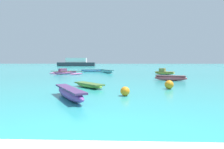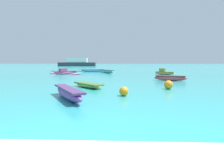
{
  "view_description": "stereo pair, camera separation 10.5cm",
  "coord_description": "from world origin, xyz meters",
  "px_view_note": "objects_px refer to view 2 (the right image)",
  "views": [
    {
      "loc": [
        0.6,
        -2.75,
        1.66
      ],
      "look_at": [
        -0.22,
        18.06,
        0.25
      ],
      "focal_mm": 32.0,
      "sensor_mm": 36.0,
      "label": 1
    },
    {
      "loc": [
        0.71,
        -2.75,
        1.66
      ],
      "look_at": [
        -0.22,
        18.06,
        0.25
      ],
      "focal_mm": 32.0,
      "sensor_mm": 36.0,
      "label": 2
    }
  ],
  "objects_px": {
    "moored_boat_6": "(66,72)",
    "moored_boat_4": "(164,72)",
    "moored_boat_0": "(68,93)",
    "mooring_buoy_1": "(168,85)",
    "moored_boat_2": "(107,71)",
    "moored_boat_3": "(88,85)",
    "mooring_buoy_0": "(124,91)",
    "moored_boat_5": "(93,70)",
    "distant_ferry": "(77,63)",
    "moored_boat_1": "(170,78)"
  },
  "relations": [
    {
      "from": "moored_boat_6",
      "to": "moored_boat_4",
      "type": "bearing_deg",
      "value": -55.72
    },
    {
      "from": "moored_boat_0",
      "to": "moored_boat_6",
      "type": "relative_size",
      "value": 0.74
    },
    {
      "from": "mooring_buoy_1",
      "to": "moored_boat_2",
      "type": "bearing_deg",
      "value": 106.83
    },
    {
      "from": "moored_boat_3",
      "to": "mooring_buoy_0",
      "type": "xyz_separation_m",
      "value": [
        2.18,
        -2.91,
        0.06
      ]
    },
    {
      "from": "moored_boat_5",
      "to": "mooring_buoy_1",
      "type": "distance_m",
      "value": 19.78
    },
    {
      "from": "moored_boat_6",
      "to": "mooring_buoy_0",
      "type": "height_order",
      "value": "moored_boat_6"
    },
    {
      "from": "moored_boat_5",
      "to": "moored_boat_0",
      "type": "bearing_deg",
      "value": -88.38
    },
    {
      "from": "moored_boat_5",
      "to": "mooring_buoy_0",
      "type": "xyz_separation_m",
      "value": [
        4.47,
        -20.89,
        0.01
      ]
    },
    {
      "from": "moored_boat_0",
      "to": "mooring_buoy_1",
      "type": "bearing_deg",
      "value": 93.32
    },
    {
      "from": "moored_boat_2",
      "to": "distant_ferry",
      "type": "xyz_separation_m",
      "value": [
        -12.31,
        36.77,
        0.81
      ]
    },
    {
      "from": "moored_boat_6",
      "to": "mooring_buoy_0",
      "type": "xyz_separation_m",
      "value": [
        7.14,
        -15.44,
        -0.02
      ]
    },
    {
      "from": "moored_boat_5",
      "to": "mooring_buoy_0",
      "type": "bearing_deg",
      "value": -81.61
    },
    {
      "from": "moored_boat_0",
      "to": "distant_ferry",
      "type": "height_order",
      "value": "distant_ferry"
    },
    {
      "from": "moored_boat_3",
      "to": "moored_boat_4",
      "type": "xyz_separation_m",
      "value": [
        7.46,
        12.66,
        0.11
      ]
    },
    {
      "from": "moored_boat_6",
      "to": "mooring_buoy_1",
      "type": "relative_size",
      "value": 8.7
    },
    {
      "from": "moored_boat_3",
      "to": "moored_boat_6",
      "type": "height_order",
      "value": "moored_boat_6"
    },
    {
      "from": "moored_boat_1",
      "to": "mooring_buoy_1",
      "type": "bearing_deg",
      "value": -87.23
    },
    {
      "from": "mooring_buoy_0",
      "to": "mooring_buoy_1",
      "type": "xyz_separation_m",
      "value": [
        2.67,
        2.44,
        0.04
      ]
    },
    {
      "from": "moored_boat_1",
      "to": "moored_boat_2",
      "type": "distance_m",
      "value": 12.44
    },
    {
      "from": "moored_boat_2",
      "to": "mooring_buoy_1",
      "type": "bearing_deg",
      "value": -10.19
    },
    {
      "from": "moored_boat_5",
      "to": "moored_boat_6",
      "type": "bearing_deg",
      "value": -119.78
    },
    {
      "from": "moored_boat_0",
      "to": "moored_boat_6",
      "type": "height_order",
      "value": "moored_boat_6"
    },
    {
      "from": "moored_boat_3",
      "to": "mooring_buoy_0",
      "type": "height_order",
      "value": "mooring_buoy_0"
    },
    {
      "from": "moored_boat_4",
      "to": "mooring_buoy_0",
      "type": "xyz_separation_m",
      "value": [
        -5.27,
        -15.56,
        -0.04
      ]
    },
    {
      "from": "moored_boat_3",
      "to": "moored_boat_4",
      "type": "relative_size",
      "value": 0.97
    },
    {
      "from": "mooring_buoy_0",
      "to": "distant_ferry",
      "type": "xyz_separation_m",
      "value": [
        -14.42,
        55.01,
        0.85
      ]
    },
    {
      "from": "mooring_buoy_1",
      "to": "distant_ferry",
      "type": "height_order",
      "value": "distant_ferry"
    },
    {
      "from": "moored_boat_0",
      "to": "moored_boat_2",
      "type": "bearing_deg",
      "value": 149.48
    },
    {
      "from": "mooring_buoy_0",
      "to": "mooring_buoy_1",
      "type": "distance_m",
      "value": 3.62
    },
    {
      "from": "moored_boat_0",
      "to": "distant_ferry",
      "type": "xyz_separation_m",
      "value": [
        -11.97,
        55.86,
        0.81
      ]
    },
    {
      "from": "moored_boat_0",
      "to": "moored_boat_3",
      "type": "height_order",
      "value": "moored_boat_0"
    },
    {
      "from": "moored_boat_4",
      "to": "mooring_buoy_1",
      "type": "xyz_separation_m",
      "value": [
        -2.6,
        -13.12,
        -0.01
      ]
    },
    {
      "from": "moored_boat_2",
      "to": "moored_boat_3",
      "type": "distance_m",
      "value": 15.33
    },
    {
      "from": "moored_boat_3",
      "to": "distant_ferry",
      "type": "height_order",
      "value": "distant_ferry"
    },
    {
      "from": "moored_boat_4",
      "to": "distant_ferry",
      "type": "bearing_deg",
      "value": 143.42
    },
    {
      "from": "mooring_buoy_0",
      "to": "moored_boat_1",
      "type": "bearing_deg",
      "value": 61.59
    },
    {
      "from": "moored_boat_5",
      "to": "moored_boat_3",
      "type": "bearing_deg",
      "value": -86.44
    },
    {
      "from": "moored_boat_0",
      "to": "moored_boat_1",
      "type": "bearing_deg",
      "value": 112.5
    },
    {
      "from": "moored_boat_4",
      "to": "moored_boat_6",
      "type": "distance_m",
      "value": 12.41
    },
    {
      "from": "moored_boat_2",
      "to": "moored_boat_6",
      "type": "bearing_deg",
      "value": -87.96
    },
    {
      "from": "mooring_buoy_0",
      "to": "moored_boat_3",
      "type": "bearing_deg",
      "value": 126.93
    },
    {
      "from": "moored_boat_5",
      "to": "mooring_buoy_0",
      "type": "height_order",
      "value": "mooring_buoy_0"
    },
    {
      "from": "moored_boat_5",
      "to": "mooring_buoy_1",
      "type": "relative_size",
      "value": 6.99
    },
    {
      "from": "moored_boat_4",
      "to": "mooring_buoy_1",
      "type": "relative_size",
      "value": 4.93
    },
    {
      "from": "moored_boat_1",
      "to": "mooring_buoy_1",
      "type": "height_order",
      "value": "mooring_buoy_1"
    },
    {
      "from": "moored_boat_6",
      "to": "moored_boat_1",
      "type": "bearing_deg",
      "value": -92.12
    },
    {
      "from": "moored_boat_0",
      "to": "moored_boat_6",
      "type": "xyz_separation_m",
      "value": [
        -4.69,
        16.3,
        -0.03
      ]
    },
    {
      "from": "moored_boat_2",
      "to": "moored_boat_4",
      "type": "bearing_deg",
      "value": 43.04
    },
    {
      "from": "moored_boat_4",
      "to": "moored_boat_5",
      "type": "bearing_deg",
      "value": 178.2
    },
    {
      "from": "moored_boat_5",
      "to": "distant_ferry",
      "type": "distance_m",
      "value": 35.55
    }
  ]
}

